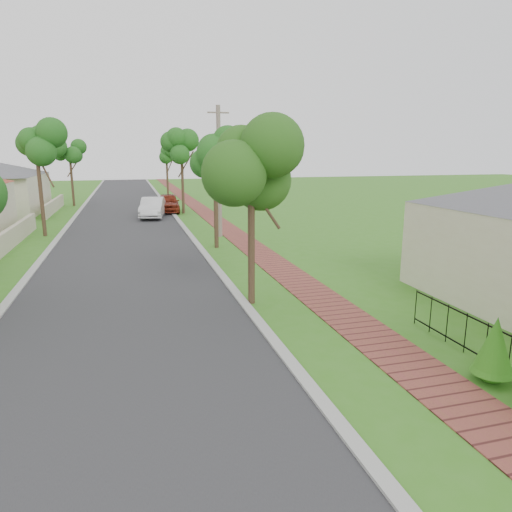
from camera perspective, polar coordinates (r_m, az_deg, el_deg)
name	(u,v)px	position (r m, az deg, el deg)	size (l,w,h in m)	color
ground	(306,433)	(8.50, 6.21, -21.09)	(160.00, 160.00, 0.00)	#37761C
road	(125,238)	(26.94, -16.02, 2.16)	(7.00, 120.00, 0.02)	#28282B
kerb_right	(190,235)	(27.15, -8.30, 2.61)	(0.30, 120.00, 0.10)	#9E9E99
kerb_left	(56,241)	(27.22, -23.71, 1.68)	(0.30, 120.00, 0.10)	#9E9E99
sidewalk	(233,233)	(27.59, -2.93, 2.89)	(1.50, 120.00, 0.03)	brown
street_trees	(123,156)	(33.37, -16.28, 11.94)	(10.70, 37.65, 5.89)	#382619
parked_car_red	(168,203)	(37.97, -10.93, 6.53)	(1.78, 4.41, 1.50)	maroon
parked_car_white	(153,208)	(34.90, -12.80, 5.90)	(1.57, 4.50, 1.48)	silver
near_tree	(251,169)	(14.01, -0.61, 10.88)	(2.09, 2.09, 5.35)	#382619
utility_pole	(219,172)	(26.08, -4.63, 10.46)	(1.20, 0.24, 7.27)	gray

